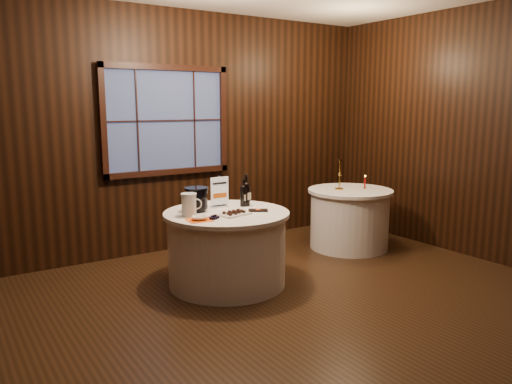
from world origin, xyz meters
TOP-DOWN VIEW (x-y plane):
  - ground at (0.00, 0.00)m, footprint 6.00×6.00m
  - back_wall at (0.00, 2.48)m, footprint 6.00×0.10m
  - main_table at (0.00, 1.00)m, footprint 1.28×1.28m
  - side_table at (2.00, 1.30)m, footprint 1.08×1.08m
  - sign_stand at (0.05, 1.24)m, footprint 0.21×0.10m
  - port_bottle_left at (0.29, 1.14)m, footprint 0.07×0.08m
  - port_bottle_right at (0.32, 1.14)m, footprint 0.08×0.09m
  - ice_bucket at (-0.25, 1.18)m, footprint 0.24×0.24m
  - chocolate_plate at (-0.01, 0.82)m, footprint 0.34×0.26m
  - chocolate_box at (0.28, 0.85)m, footprint 0.22×0.19m
  - grape_bunch at (-0.27, 0.76)m, footprint 0.18×0.08m
  - glass_pitcher at (-0.40, 1.03)m, footprint 0.20×0.16m
  - orange_napkin at (-0.40, 0.81)m, footprint 0.26×0.26m
  - cracker_bowl at (-0.40, 0.81)m, footprint 0.18×0.18m
  - brass_candlestick at (1.86, 1.36)m, footprint 0.11×0.11m
  - red_candle at (2.19, 1.24)m, footprint 0.05×0.05m

SIDE VIEW (x-z plane):
  - ground at x=0.00m, z-range 0.00..0.00m
  - main_table at x=0.00m, z-range 0.00..0.77m
  - side_table at x=2.00m, z-range 0.00..0.77m
  - orange_napkin at x=-0.40m, z-range 0.77..0.77m
  - chocolate_box at x=0.28m, z-range 0.77..0.79m
  - chocolate_plate at x=-0.01m, z-range 0.77..0.81m
  - grape_bunch at x=-0.27m, z-range 0.77..0.81m
  - cracker_bowl at x=-0.40m, z-range 0.77..0.81m
  - red_candle at x=2.19m, z-range 0.75..0.93m
  - glass_pitcher at x=-0.40m, z-range 0.77..1.00m
  - sign_stand at x=0.05m, z-range 0.72..1.05m
  - ice_bucket at x=-0.25m, z-range 0.78..1.02m
  - port_bottle_left at x=0.29m, z-range 0.75..1.06m
  - brass_candlestick at x=1.86m, z-range 0.72..1.11m
  - port_bottle_right at x=0.32m, z-range 0.75..1.09m
  - back_wall at x=0.00m, z-range 0.04..3.04m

